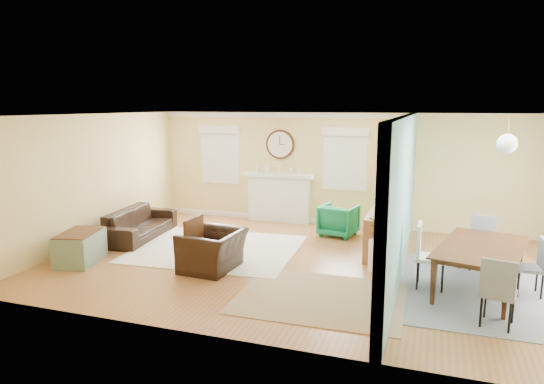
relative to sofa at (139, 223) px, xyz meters
The scene contains 27 objects.
floor 3.91m from the sofa, ahead, with size 9.00×9.00×0.00m, color #985E2B.
wall_back 4.67m from the sofa, 32.37° to the left, with size 9.00×0.02×2.60m, color #E4C86D.
wall_front 5.34m from the sofa, 42.69° to the right, with size 9.00×0.02×2.60m, color #E4C86D.
wall_left 1.31m from the sofa, 139.20° to the right, with size 0.02×6.00×2.60m, color #E4C86D.
ceiling 4.52m from the sofa, ahead, with size 9.00×6.00×0.02m, color white.
partition 5.48m from the sofa, ahead, with size 0.17×6.00×2.60m.
fireplace 3.32m from the sofa, 44.61° to the left, with size 1.70×0.30×1.17m.
wall_clock 3.71m from the sofa, 45.65° to the left, with size 0.70×0.07×0.70m.
window_left 2.87m from the sofa, 71.42° to the left, with size 1.05×0.13×1.42m.
window_right 4.78m from the sofa, 31.53° to the left, with size 1.05×0.13×1.42m.
pendant 7.13m from the sofa, ahead, with size 0.30×0.30×0.55m.
rug_cream 1.95m from the sofa, ahead, with size 3.07×2.66×0.02m, color #F0E6CA.
rug_jute 4.82m from the sofa, 24.14° to the right, with size 2.38×1.94×0.01m, color tan.
rug_grey 6.70m from the sofa, ahead, with size 2.50×3.12×0.01m, color slate.
sofa is the anchor object (origin of this frame).
eames_chair 2.73m from the sofa, 29.79° to the right, with size 1.04×0.91×0.68m, color black.
green_chair 4.24m from the sofa, 20.77° to the left, with size 0.72×0.74×0.68m, color #1A6248.
trunk 1.76m from the sofa, 91.27° to the right, with size 0.82×1.09×0.56m.
credenza 5.02m from the sofa, ahead, with size 0.54×1.59×0.80m.
tv 5.07m from the sofa, ahead, with size 1.18×0.15×0.68m, color black.
garden_stool 5.07m from the sofa, ahead, with size 0.35×0.35×0.52m, color white.
potted_plant 5.08m from the sofa, ahead, with size 0.35×0.31×0.39m, color #337F33.
dining_table 6.69m from the sofa, ahead, with size 2.00×1.12×0.70m, color #4E2912.
dining_chair_n 6.69m from the sofa, ahead, with size 0.44×0.44×0.91m.
dining_chair_s 7.04m from the sofa, 17.68° to the right, with size 0.49×0.49×0.92m.
dining_chair_w 5.98m from the sofa, 10.03° to the right, with size 0.45×0.45×1.00m.
dining_chair_e 7.30m from the sofa, ahead, with size 0.40×0.40×0.87m.
Camera 1 is at (2.01, -7.96, 2.77)m, focal length 32.00 mm.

